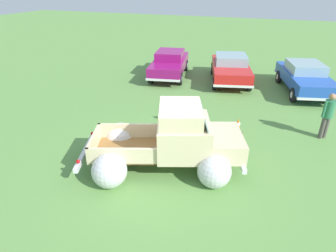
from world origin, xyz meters
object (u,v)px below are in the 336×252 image
at_px(vintage_pickup_truck, 174,143).
at_px(lane_cone_0, 238,126).
at_px(show_car_2, 305,77).
at_px(lane_cone_1, 168,114).
at_px(show_car_0, 170,63).
at_px(spectator_0, 328,113).
at_px(show_car_1, 230,67).

distance_m(vintage_pickup_truck, lane_cone_0, 3.06).
height_order(show_car_2, lane_cone_1, show_car_2).
relative_size(show_car_0, spectator_0, 2.79).
distance_m(lane_cone_0, lane_cone_1, 2.71).
xyz_separation_m(vintage_pickup_truck, spectator_0, (4.33, 3.44, 0.18)).
bearing_deg(vintage_pickup_truck, lane_cone_0, 40.92).
xyz_separation_m(lane_cone_0, lane_cone_1, (-2.71, 0.12, 0.00)).
bearing_deg(show_car_2, show_car_0, -105.60).
height_order(lane_cone_0, lane_cone_1, same).
bearing_deg(lane_cone_0, show_car_2, 67.32).
relative_size(show_car_2, lane_cone_1, 7.47).
bearing_deg(show_car_0, lane_cone_1, 8.59).
distance_m(vintage_pickup_truck, show_car_2, 9.14).
bearing_deg(lane_cone_1, lane_cone_0, -2.59).
relative_size(vintage_pickup_truck, show_car_2, 1.06).
height_order(spectator_0, lane_cone_0, spectator_0).
bearing_deg(show_car_1, lane_cone_1, -27.39).
bearing_deg(lane_cone_1, show_car_2, 47.50).
bearing_deg(vintage_pickup_truck, show_car_2, 45.22).
bearing_deg(vintage_pickup_truck, spectator_0, 18.50).
xyz_separation_m(show_car_0, spectator_0, (7.58, -5.01, 0.16)).
distance_m(show_car_0, lane_cone_1, 6.04).
bearing_deg(show_car_1, vintage_pickup_truck, -15.20).
bearing_deg(lane_cone_0, lane_cone_1, 177.41).
height_order(show_car_0, lane_cone_1, show_car_0).
xyz_separation_m(show_car_0, show_car_1, (3.41, 0.24, 0.00)).
relative_size(vintage_pickup_truck, show_car_0, 1.09).
bearing_deg(spectator_0, lane_cone_1, -124.72).
distance_m(spectator_0, lane_cone_1, 5.64).
bearing_deg(show_car_1, show_car_0, -100.13).
height_order(vintage_pickup_truck, show_car_0, vintage_pickup_truck).
xyz_separation_m(vintage_pickup_truck, lane_cone_1, (-1.23, 2.77, -0.45)).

